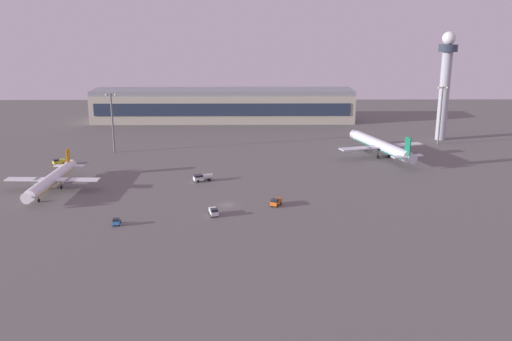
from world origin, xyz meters
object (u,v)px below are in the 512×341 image
(airplane_mid_apron, at_px, (381,146))
(fuel_truck, at_px, (202,177))
(apron_light_west, at_px, (441,111))
(maintenance_van, at_px, (276,202))
(apron_light_central, at_px, (112,119))
(cargo_loader, at_px, (214,212))
(baggage_tractor, at_px, (59,162))
(airplane_far_stand, at_px, (52,179))
(pushback_tug, at_px, (116,222))
(control_tower, at_px, (445,79))

(airplane_mid_apron, height_order, fuel_truck, airplane_mid_apron)
(apron_light_west, bearing_deg, fuel_truck, -150.62)
(maintenance_van, bearing_deg, apron_light_central, -21.19)
(fuel_truck, distance_m, cargo_loader, 33.53)
(fuel_truck, relative_size, cargo_loader, 1.47)
(maintenance_van, height_order, apron_light_central, apron_light_central)
(baggage_tractor, bearing_deg, cargo_loader, -166.74)
(maintenance_van, bearing_deg, airplane_mid_apron, -101.48)
(fuel_truck, xyz_separation_m, cargo_loader, (5.79, -33.03, -0.19))
(airplane_far_stand, distance_m, fuel_truck, 47.14)
(maintenance_van, height_order, pushback_tug, maintenance_van)
(control_tower, height_order, fuel_truck, control_tower)
(airplane_far_stand, relative_size, apron_light_west, 1.54)
(fuel_truck, height_order, baggage_tractor, fuel_truck)
(control_tower, height_order, cargo_loader, control_tower)
(airplane_mid_apron, relative_size, baggage_tractor, 9.67)
(apron_light_central, bearing_deg, airplane_far_stand, -98.36)
(airplane_mid_apron, height_order, pushback_tug, airplane_mid_apron)
(control_tower, bearing_deg, apron_light_central, -170.69)
(apron_light_west, bearing_deg, baggage_tractor, -167.85)
(maintenance_van, relative_size, pushback_tug, 1.43)
(control_tower, relative_size, fuel_truck, 7.00)
(fuel_truck, bearing_deg, airplane_mid_apron, -85.43)
(pushback_tug, bearing_deg, airplane_mid_apron, -144.25)
(baggage_tractor, height_order, apron_light_west, apron_light_west)
(fuel_truck, xyz_separation_m, apron_light_west, (95.67, 53.87, 12.73))
(cargo_loader, bearing_deg, airplane_mid_apron, -148.07)
(airplane_far_stand, bearing_deg, apron_light_central, -96.30)
(fuel_truck, bearing_deg, pushback_tug, 133.26)
(airplane_far_stand, height_order, airplane_mid_apron, airplane_mid_apron)
(airplane_mid_apron, distance_m, apron_light_west, 37.71)
(airplane_far_stand, height_order, apron_light_west, apron_light_west)
(pushback_tug, bearing_deg, baggage_tractor, -64.81)
(airplane_mid_apron, bearing_deg, control_tower, 25.77)
(fuel_truck, relative_size, apron_light_central, 0.28)
(airplane_far_stand, distance_m, airplane_mid_apron, 120.05)
(control_tower, distance_m, apron_light_central, 140.71)
(cargo_loader, relative_size, baggage_tractor, 1.00)
(pushback_tug, bearing_deg, maintenance_van, -164.63)
(control_tower, height_order, airplane_mid_apron, control_tower)
(airplane_far_stand, xyz_separation_m, apron_light_central, (7.45, 50.67, 9.96))
(airplane_mid_apron, relative_size, maintenance_van, 9.54)
(fuel_truck, height_order, pushback_tug, fuel_truck)
(fuel_truck, height_order, apron_light_central, apron_light_central)
(cargo_loader, bearing_deg, control_tower, -149.50)
(maintenance_van, relative_size, apron_light_west, 0.19)
(fuel_truck, bearing_deg, cargo_loader, 168.57)
(airplane_mid_apron, height_order, maintenance_van, airplane_mid_apron)
(apron_light_west, bearing_deg, maintenance_van, -132.58)
(control_tower, height_order, apron_light_central, control_tower)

